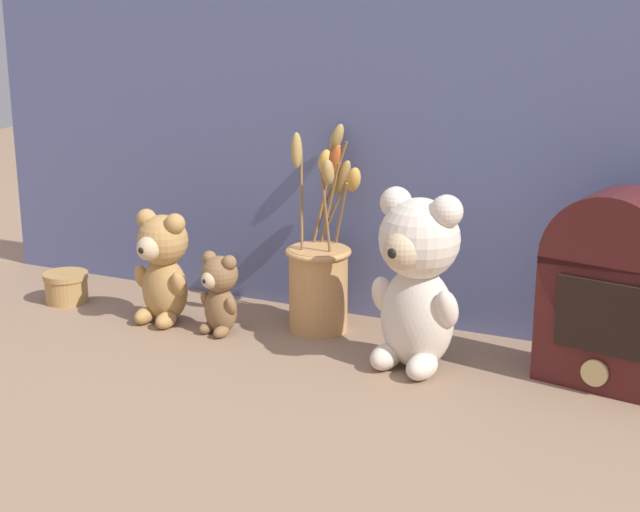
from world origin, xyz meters
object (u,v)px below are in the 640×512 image
Objects in this scene: teddy_bear_large at (417,278)px; flower_vase at (320,274)px; teddy_bear_small at (219,292)px; decorative_tin_tall at (66,287)px; teddy_bear_medium at (161,265)px; vintage_radio at (614,291)px.

teddy_bear_large is 0.80× the size of flower_vase.
teddy_bear_small is 0.33m from decorative_tin_tall.
teddy_bear_large reaches higher than teddy_bear_medium.
flower_vase is at bearing 7.89° from decorative_tin_tall.
teddy_bear_large is at bearing -0.76° from teddy_bear_small.
teddy_bear_medium is at bearing 178.83° from teddy_bear_large.
flower_vase is (0.24, 0.08, -0.01)m from teddy_bear_medium.
vintage_radio is (0.70, 0.05, 0.04)m from teddy_bear_medium.
decorative_tin_tall is at bearing 176.12° from teddy_bear_small.
teddy_bear_large is at bearing -1.17° from teddy_bear_medium.
vintage_radio reaches higher than teddy_bear_large.
vintage_radio reaches higher than teddy_bear_small.
vintage_radio is at bearing 5.43° from teddy_bear_small.
teddy_bear_large is 1.40× the size of teddy_bear_medium.
flower_vase is (-0.19, 0.09, -0.04)m from teddy_bear_large.
teddy_bear_small is 1.70× the size of decorative_tin_tall.
teddy_bear_small is 0.59m from vintage_radio.
teddy_bear_large is at bearing -24.84° from flower_vase.
vintage_radio reaches higher than teddy_bear_medium.
decorative_tin_tall is at bearing 177.69° from teddy_bear_large.
flower_vase is at bearing 18.20° from teddy_bear_medium.
flower_vase is at bearing 32.35° from teddy_bear_small.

